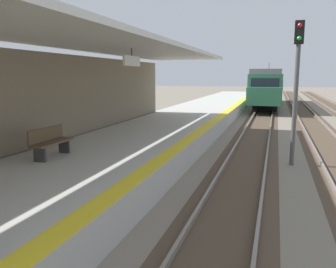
# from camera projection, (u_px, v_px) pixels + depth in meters

# --- Properties ---
(station_platform) EXTENTS (5.00, 80.00, 0.91)m
(station_platform) POSITION_uv_depth(u_px,v_px,m) (146.00, 142.00, 15.19)
(station_platform) COLOR #B7B5AD
(station_platform) RESTS_ON ground
(station_building_with_canopy) EXTENTS (4.85, 24.00, 4.43)m
(station_building_with_canopy) POSITION_uv_depth(u_px,v_px,m) (50.00, 95.00, 11.47)
(station_building_with_canopy) COLOR #4C4C4C
(station_building_with_canopy) RESTS_ON ground
(track_pair_nearest_platform) EXTENTS (2.34, 120.00, 0.16)m
(track_pair_nearest_platform) POSITION_uv_depth(u_px,v_px,m) (254.00, 140.00, 17.74)
(track_pair_nearest_platform) COLOR #4C3D2D
(track_pair_nearest_platform) RESTS_ON ground
(track_pair_middle) EXTENTS (2.34, 120.00, 0.16)m
(track_pair_middle) POSITION_uv_depth(u_px,v_px,m) (327.00, 144.00, 16.75)
(track_pair_middle) COLOR #4C3D2D
(track_pair_middle) RESTS_ON ground
(approaching_train) EXTENTS (2.93, 19.60, 4.76)m
(approaching_train) POSITION_uv_depth(u_px,v_px,m) (267.00, 86.00, 37.53)
(approaching_train) COLOR #286647
(approaching_train) RESTS_ON ground
(rail_signal_post) EXTENTS (0.32, 0.34, 5.20)m
(rail_signal_post) POSITION_uv_depth(u_px,v_px,m) (297.00, 79.00, 12.47)
(rail_signal_post) COLOR #4C4C4C
(rail_signal_post) RESTS_ON ground
(platform_bench) EXTENTS (0.45, 1.60, 0.88)m
(platform_bench) POSITION_uv_depth(u_px,v_px,m) (50.00, 141.00, 10.29)
(platform_bench) COLOR brown
(platform_bench) RESTS_ON station_platform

